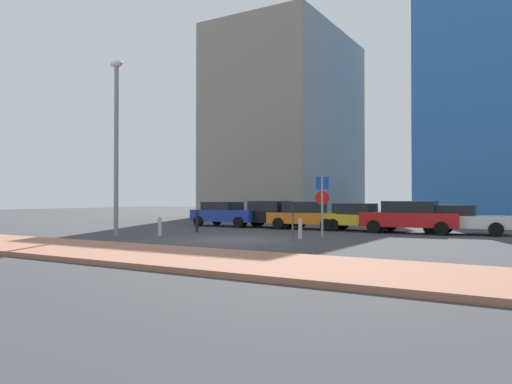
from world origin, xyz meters
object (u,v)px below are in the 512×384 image
at_px(parked_car_white, 462,219).
at_px(parking_meter, 293,218).
at_px(street_lamp, 116,134).
at_px(parked_car_blue, 226,214).
at_px(parked_car_black, 271,214).
at_px(traffic_bollard_near, 160,227).
at_px(traffic_bollard_mid, 300,229).
at_px(traffic_bollard_far, 197,221).
at_px(parked_car_yellow, 357,217).
at_px(parked_car_red, 410,216).
at_px(parking_sign_post, 322,199).
at_px(parked_car_orange, 309,215).

relative_size(parked_car_white, parking_meter, 2.96).
xyz_separation_m(parked_car_white, street_lamp, (-13.20, -9.16, 3.89)).
xyz_separation_m(parked_car_blue, parked_car_black, (2.97, 0.27, 0.02)).
height_order(parking_meter, traffic_bollard_near, parking_meter).
distance_m(traffic_bollard_mid, traffic_bollard_far, 6.14).
bearing_deg(traffic_bollard_mid, traffic_bollard_far, 172.20).
bearing_deg(parked_car_yellow, traffic_bollard_near, -129.40).
bearing_deg(parking_meter, parked_car_red, 66.66).
distance_m(parked_car_blue, traffic_bollard_far, 5.47).
xyz_separation_m(parked_car_red, traffic_bollard_near, (-9.26, -7.63, -0.39)).
xyz_separation_m(parked_car_black, parked_car_red, (8.05, -0.50, 0.03)).
relative_size(traffic_bollard_mid, traffic_bollard_far, 0.78).
bearing_deg(traffic_bollard_far, parking_meter, -17.15).
relative_size(parked_car_blue, parked_car_yellow, 1.04).
xyz_separation_m(parking_sign_post, street_lamp, (-8.36, -3.84, 2.94)).
bearing_deg(parked_car_blue, parked_car_yellow, 0.35).
bearing_deg(street_lamp, parked_car_yellow, 47.67).
xyz_separation_m(parked_car_orange, parked_car_yellow, (2.75, 0.00, -0.03)).
xyz_separation_m(parked_car_red, parking_meter, (-2.96, -6.86, 0.09)).
distance_m(parked_car_blue, traffic_bollard_near, 8.07).
bearing_deg(parked_car_red, parked_car_white, 12.06).
bearing_deg(street_lamp, parked_car_white, 34.76).
height_order(parking_sign_post, parking_meter, parking_sign_post).
bearing_deg(parking_meter, parked_car_white, 54.47).
bearing_deg(parking_sign_post, traffic_bollard_near, -157.34).
bearing_deg(parking_sign_post, traffic_bollard_far, -179.20).
xyz_separation_m(parked_car_yellow, parking_meter, (-0.21, -7.15, 0.17)).
relative_size(parked_car_black, traffic_bollard_near, 5.04).
relative_size(parking_meter, traffic_bollard_far, 1.28).
relative_size(parked_car_red, parked_car_white, 1.12).
relative_size(parked_car_yellow, parked_car_red, 0.91).
bearing_deg(parked_car_red, traffic_bollard_near, -140.49).
xyz_separation_m(parked_car_blue, traffic_bollard_far, (1.78, -5.16, -0.22)).
height_order(parked_car_orange, street_lamp, street_lamp).
distance_m(parked_car_black, parking_sign_post, 7.71).
relative_size(parked_car_blue, parking_meter, 3.15).
height_order(traffic_bollard_mid, traffic_bollard_far, traffic_bollard_far).
xyz_separation_m(parking_sign_post, traffic_bollard_mid, (-0.60, -0.93, -1.24)).
relative_size(parked_car_black, traffic_bollard_mid, 5.08).
height_order(parked_car_orange, parked_car_white, parked_car_orange).
relative_size(street_lamp, traffic_bollard_far, 7.23).
bearing_deg(parked_car_yellow, parking_sign_post, -87.81).
relative_size(parked_car_white, traffic_bollard_mid, 4.87).
bearing_deg(traffic_bollard_far, parked_car_red, 28.08).
bearing_deg(parked_car_blue, street_lamp, -89.33).
bearing_deg(parked_car_black, parking_sign_post, -44.18).
xyz_separation_m(parked_car_blue, parked_car_yellow, (8.27, 0.05, -0.03)).
height_order(parked_car_orange, traffic_bollard_near, parked_car_orange).
relative_size(parked_car_orange, traffic_bollard_near, 5.48).
height_order(parked_car_yellow, parked_car_red, parked_car_red).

